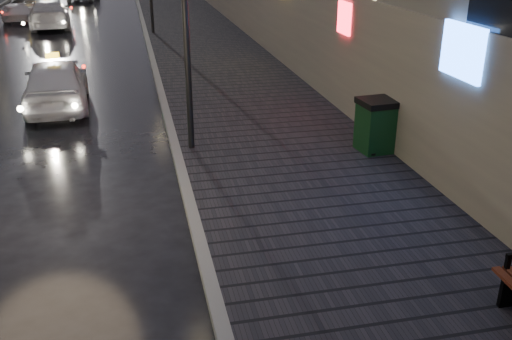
{
  "coord_description": "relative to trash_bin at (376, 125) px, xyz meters",
  "views": [
    {
      "loc": [
        0.66,
        -6.07,
        4.67
      ],
      "look_at": [
        2.62,
        2.77,
        0.85
      ],
      "focal_mm": 40.0,
      "sensor_mm": 36.0,
      "label": 1
    }
  ],
  "objects": [
    {
      "name": "ground",
      "position": [
        -5.8,
        -4.93,
        -0.74
      ],
      "size": [
        120.0,
        120.0,
        0.0
      ],
      "primitive_type": "plane",
      "color": "black",
      "rests_on": "ground"
    },
    {
      "name": "sidewalk",
      "position": [
        -1.9,
        16.07,
        -0.67
      ],
      "size": [
        4.6,
        58.0,
        0.15
      ],
      "primitive_type": "cube",
      "color": "black",
      "rests_on": "ground"
    },
    {
      "name": "curb",
      "position": [
        -4.3,
        16.07,
        -0.67
      ],
      "size": [
        0.2,
        58.0,
        0.15
      ],
      "primitive_type": "cube",
      "color": "slate",
      "rests_on": "ground"
    },
    {
      "name": "trash_bin",
      "position": [
        0.0,
        0.0,
        0.0
      ],
      "size": [
        0.84,
        0.84,
        1.17
      ],
      "rotation": [
        0.0,
        0.0,
        0.1
      ],
      "color": "black",
      "rests_on": "sidewalk"
    },
    {
      "name": "taxi_near",
      "position": [
        -7.22,
        5.5,
        -0.03
      ],
      "size": [
        1.88,
        4.25,
        1.42
      ],
      "primitive_type": "imported",
      "rotation": [
        0.0,
        0.0,
        3.19
      ],
      "color": "white",
      "rests_on": "ground"
    },
    {
      "name": "taxi_mid",
      "position": [
        -9.0,
        20.66,
        -0.03
      ],
      "size": [
        2.49,
        5.1,
        1.43
      ],
      "primitive_type": "imported",
      "rotation": [
        0.0,
        0.0,
        3.24
      ],
      "color": "silver",
      "rests_on": "ground"
    },
    {
      "name": "taxi_far",
      "position": [
        -10.5,
        24.29,
        -0.07
      ],
      "size": [
        2.57,
        5.01,
        1.35
      ],
      "primitive_type": "imported",
      "rotation": [
        0.0,
        0.0,
        -0.07
      ],
      "color": "white",
      "rests_on": "ground"
    }
  ]
}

